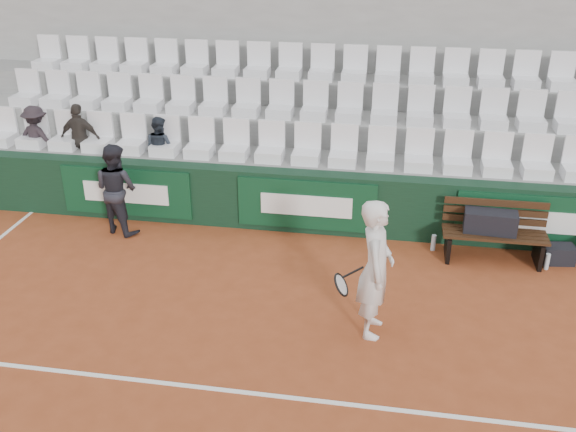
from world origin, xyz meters
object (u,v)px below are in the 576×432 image
object	(u,v)px
bench_left	(493,247)
spectator_b	(77,113)
tennis_player	(375,269)
spectator_c	(158,122)
water_bottle_near	(433,243)
water_bottle_far	(547,261)
sports_bag_left	(490,222)
sports_bag_ground	(558,254)
ball_kid	(116,189)
spectator_a	(33,113)

from	to	relation	value
bench_left	spectator_b	xyz separation A→B (m)	(-6.88, 1.05, 1.39)
tennis_player	spectator_c	xyz separation A→B (m)	(-3.78, 3.12, 0.66)
water_bottle_near	water_bottle_far	bearing A→B (deg)	-11.00
sports_bag_left	water_bottle_far	xyz separation A→B (m)	(0.84, -0.18, -0.49)
sports_bag_ground	water_bottle_near	world-z (taller)	sports_bag_ground
tennis_player	spectator_c	size ratio (longest dim) A/B	1.64
water_bottle_far	ball_kid	size ratio (longest dim) A/B	0.17
water_bottle_near	water_bottle_far	size ratio (longest dim) A/B	1.03
tennis_player	sports_bag_left	bearing A→B (deg)	52.94
water_bottle_far	ball_kid	world-z (taller)	ball_kid
bench_left	spectator_c	bearing A→B (deg)	169.15
spectator_a	spectator_b	bearing A→B (deg)	-168.50
water_bottle_far	spectator_b	bearing A→B (deg)	171.18
tennis_player	spectator_a	world-z (taller)	spectator_a
sports_bag_left	spectator_a	size ratio (longest dim) A/B	0.65
water_bottle_near	water_bottle_far	distance (m)	1.64
water_bottle_near	spectator_b	size ratio (longest dim) A/B	0.21
bench_left	spectator_c	world-z (taller)	spectator_c
spectator_c	sports_bag_ground	bearing A→B (deg)	-163.96
water_bottle_far	ball_kid	bearing A→B (deg)	178.73
sports_bag_left	spectator_c	bearing A→B (deg)	169.41
water_bottle_near	sports_bag_ground	bearing A→B (deg)	-2.63
water_bottle_near	ball_kid	distance (m)	5.03
water_bottle_near	tennis_player	bearing A→B (deg)	-110.29
sports_bag_ground	spectator_c	size ratio (longest dim) A/B	0.42
bench_left	water_bottle_near	xyz separation A→B (m)	(-0.85, 0.17, -0.10)
sports_bag_ground	spectator_c	bearing A→B (deg)	171.52
spectator_a	spectator_c	distance (m)	2.23
spectator_c	water_bottle_far	bearing A→B (deg)	-166.28
sports_bag_left	water_bottle_near	bearing A→B (deg)	170.20
sports_bag_left	spectator_b	distance (m)	6.95
spectator_a	sports_bag_ground	bearing A→B (deg)	-174.81
spectator_a	spectator_c	bearing A→B (deg)	-168.50
sports_bag_left	spectator_b	size ratio (longest dim) A/B	0.61
water_bottle_near	spectator_c	world-z (taller)	spectator_c
bench_left	ball_kid	xyz separation A→B (m)	(-5.84, 0.01, 0.52)
tennis_player	spectator_a	distance (m)	6.81
spectator_b	spectator_c	xyz separation A→B (m)	(1.42, 0.00, -0.08)
bench_left	sports_bag_ground	world-z (taller)	bench_left
spectator_a	ball_kid	bearing A→B (deg)	162.19
water_bottle_near	ball_kid	bearing A→B (deg)	-178.09
water_bottle_near	spectator_a	size ratio (longest dim) A/B	0.22
bench_left	spectator_b	bearing A→B (deg)	171.35
water_bottle_far	spectator_b	xyz separation A→B (m)	(-7.64, 1.19, 1.49)
water_bottle_far	spectator_c	world-z (taller)	spectator_c
bench_left	tennis_player	size ratio (longest dim) A/B	0.85
sports_bag_ground	spectator_a	bearing A→B (deg)	173.69
sports_bag_left	spectator_b	bearing A→B (deg)	171.59
tennis_player	spectator_b	distance (m)	6.11
bench_left	spectator_a	world-z (taller)	spectator_a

